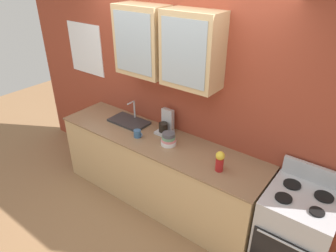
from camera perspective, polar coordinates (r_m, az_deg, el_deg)
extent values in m
plane|color=#936B47|center=(4.16, -1.83, -13.14)|extent=(10.00, 10.00, 0.00)
cube|color=#993D28|center=(3.67, 1.65, 6.88)|extent=(5.16, 0.10, 2.82)
cube|color=tan|center=(3.55, -4.74, 15.48)|extent=(0.60, 0.32, 0.76)
cube|color=#9EADB7|center=(3.43, -6.59, 14.94)|extent=(0.51, 0.01, 0.65)
cube|color=tan|center=(3.16, 4.50, 13.85)|extent=(0.60, 0.32, 0.76)
cube|color=#9EADB7|center=(3.03, 2.78, 13.25)|extent=(0.51, 0.01, 0.65)
cube|color=white|center=(4.59, -15.02, 13.62)|extent=(0.66, 0.01, 0.70)
cube|color=tan|center=(3.88, -1.93, -8.28)|extent=(2.67, 0.66, 0.88)
cube|color=#8C6B4C|center=(3.63, -2.05, -2.58)|extent=(2.69, 0.68, 0.02)
cube|color=silver|center=(3.35, 22.26, -18.05)|extent=(0.62, 0.63, 0.90)
cylinder|color=silver|center=(2.96, 20.89, -19.64)|extent=(0.50, 0.02, 0.02)
cube|color=silver|center=(3.23, 25.56, -8.01)|extent=(0.59, 0.04, 0.18)
cylinder|color=black|center=(2.97, 20.63, -12.37)|extent=(0.15, 0.15, 0.02)
cylinder|color=black|center=(2.94, 25.88, -14.13)|extent=(0.13, 0.13, 0.02)
cylinder|color=black|center=(3.15, 22.01, -9.99)|extent=(0.16, 0.16, 0.02)
cylinder|color=black|center=(3.13, 26.93, -11.60)|extent=(0.16, 0.16, 0.02)
cube|color=#2D2D30|center=(4.01, -7.25, 0.83)|extent=(0.52, 0.29, 0.03)
cylinder|color=silver|center=(4.03, -6.22, 3.09)|extent=(0.02, 0.02, 0.23)
cylinder|color=silver|center=(3.94, -6.90, 4.30)|extent=(0.02, 0.12, 0.02)
cylinder|color=white|center=(3.51, 0.11, -3.08)|extent=(0.18, 0.18, 0.05)
cylinder|color=#D87F84|center=(3.49, 0.11, -2.64)|extent=(0.17, 0.17, 0.04)
cylinder|color=#669972|center=(3.48, 0.11, -2.21)|extent=(0.16, 0.16, 0.04)
cylinder|color=#4C4C54|center=(3.46, 0.11, -1.71)|extent=(0.15, 0.15, 0.05)
cylinder|color=#B21E1E|center=(3.12, 9.51, -7.04)|extent=(0.08, 0.08, 0.14)
sphere|color=yellow|center=(3.06, 9.66, -5.46)|extent=(0.09, 0.09, 0.09)
cylinder|color=#38608C|center=(3.66, -5.70, -1.40)|extent=(0.09, 0.09, 0.09)
torus|color=#38608C|center=(3.63, -5.11, -1.59)|extent=(0.06, 0.01, 0.06)
cube|color=#B7B7BC|center=(3.74, -0.68, -1.06)|extent=(0.17, 0.20, 0.03)
cylinder|color=black|center=(3.70, -0.87, -0.24)|extent=(0.11, 0.11, 0.11)
cube|color=#B7B7BC|center=(3.72, -0.03, 1.30)|extent=(0.15, 0.06, 0.26)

